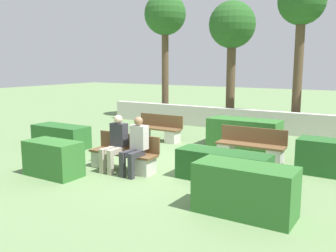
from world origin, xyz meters
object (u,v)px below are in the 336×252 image
(person_seated_woman, at_px, (136,143))
(tree_center_left, at_px, (232,28))
(person_seated_man, at_px, (116,141))
(tree_leftmost, at_px, (165,17))
(bench_left_side, at_px, (158,131))
(bench_right_side, at_px, (250,148))
(tree_center_right, at_px, (302,7))
(bench_front, at_px, (124,157))

(person_seated_woman, distance_m, tree_center_left, 8.70)
(person_seated_man, distance_m, tree_leftmost, 9.54)
(bench_left_side, xyz_separation_m, bench_right_side, (3.41, -0.85, 0.01))
(person_seated_man, bearing_deg, bench_left_side, 107.31)
(bench_right_side, relative_size, tree_center_left, 0.36)
(person_seated_man, relative_size, tree_center_right, 0.24)
(bench_front, relative_size, bench_right_side, 0.98)
(bench_left_side, height_order, person_seated_man, person_seated_man)
(person_seated_woman, relative_size, tree_center_right, 0.24)
(bench_right_side, xyz_separation_m, person_seated_man, (-2.35, -2.54, 0.39))
(bench_left_side, distance_m, person_seated_woman, 3.79)
(person_seated_woman, relative_size, tree_leftmost, 0.23)
(bench_front, xyz_separation_m, tree_leftmost, (-3.78, 7.82, 4.18))
(person_seated_man, relative_size, tree_leftmost, 0.23)
(bench_left_side, xyz_separation_m, person_seated_woman, (1.64, -3.39, 0.40))
(bench_front, xyz_separation_m, tree_center_right, (2.22, 7.22, 4.09))
(tree_leftmost, xyz_separation_m, tree_center_left, (3.16, 0.07, -0.62))
(person_seated_man, bearing_deg, bench_right_side, 47.26)
(tree_center_left, bearing_deg, bench_right_side, -62.59)
(person_seated_man, xyz_separation_m, tree_center_left, (-0.49, 8.03, 3.17))
(bench_front, bearing_deg, person_seated_man, -130.56)
(bench_front, xyz_separation_m, tree_center_left, (-0.61, 7.89, 3.57))
(person_seated_man, relative_size, tree_center_left, 0.26)
(bench_left_side, height_order, tree_center_right, tree_center_right)
(person_seated_woman, bearing_deg, bench_front, 163.25)
(bench_left_side, distance_m, tree_leftmost, 6.72)
(tree_leftmost, distance_m, tree_center_right, 6.03)
(bench_left_side, relative_size, tree_center_right, 0.30)
(bench_front, bearing_deg, tree_leftmost, 115.79)
(tree_center_left, bearing_deg, person_seated_woman, -82.36)
(bench_front, relative_size, person_seated_woman, 1.33)
(bench_left_side, xyz_separation_m, tree_center_left, (0.56, 4.63, 3.57))
(bench_right_side, xyz_separation_m, tree_leftmost, (-6.01, 5.42, 4.18))
(bench_front, xyz_separation_m, person_seated_man, (-0.12, -0.14, 0.39))
(bench_right_side, bearing_deg, tree_center_left, 119.60)
(person_seated_man, bearing_deg, tree_center_right, 72.35)
(person_seated_woman, distance_m, tree_leftmost, 9.78)
(person_seated_man, bearing_deg, tree_center_left, 93.53)
(bench_front, xyz_separation_m, bench_left_side, (-1.18, 3.25, -0.01))
(tree_leftmost, bearing_deg, bench_left_side, -60.33)
(bench_front, height_order, bench_right_side, same)
(bench_front, height_order, tree_center_right, tree_center_right)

